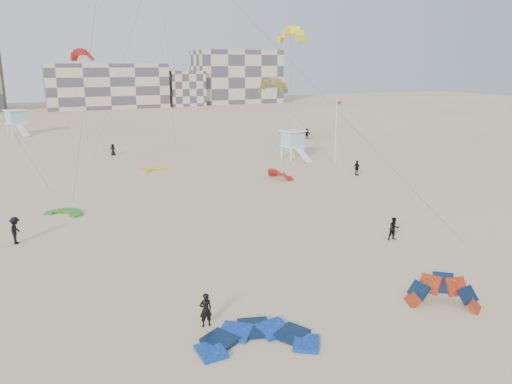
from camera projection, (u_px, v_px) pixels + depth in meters
name	position (u px, v px, depth m)	size (l,w,h in m)	color
ground	(287.00, 346.00, 21.59)	(320.00, 320.00, 0.00)	beige
kite_ground_blue	(257.00, 343.00, 21.85)	(4.78, 4.99, 0.54)	blue
kite_ground_orange	(442.00, 304.00, 25.32)	(3.48, 2.73, 2.24)	#FF3416
kite_ground_green	(65.00, 214.00, 40.62)	(2.86, 3.03, 0.41)	#40971F
kite_ground_red_far	(280.00, 178.00, 53.22)	(3.17, 2.80, 1.81)	#B32F07
kite_ground_yellow	(152.00, 170.00, 57.24)	(2.65, 2.78, 0.38)	yellow
kitesurfer_main	(206.00, 310.00, 23.03)	(0.61, 0.40, 1.67)	black
kitesurfer_b	(394.00, 229.00, 34.43)	(0.79, 0.61, 1.62)	black
kitesurfer_c	(16.00, 230.00, 33.66)	(1.22, 0.70, 1.89)	black
kitesurfer_d	(357.00, 168.00, 54.47)	(0.98, 0.41, 1.67)	black
kitesurfer_e	(113.00, 150.00, 66.46)	(0.77, 0.50, 1.57)	black
kitesurfer_f	(307.00, 134.00, 81.19)	(1.58, 0.50, 1.71)	black
kite_fly_olive	(272.00, 87.00, 62.82)	(5.16, 16.15, 9.39)	olive
kite_fly_yellow	(291.00, 36.00, 66.32)	(7.60, 11.87, 15.94)	yellow
kite_fly_red	(82.00, 56.00, 70.15)	(5.57, 4.73, 13.44)	#B32F07
lifeguard_tower_near	(293.00, 145.00, 63.59)	(3.03, 5.31, 3.72)	white
lifeguard_tower_far	(16.00, 122.00, 85.71)	(3.91, 6.34, 4.28)	white
flagpole	(336.00, 130.00, 60.36)	(0.64, 0.10, 7.83)	white
condo_mid	(106.00, 86.00, 139.24)	(32.00, 16.00, 12.00)	#CAB694
condo_east	(237.00, 77.00, 156.12)	(26.00, 14.00, 16.00)	#CAB694
condo_fill_right	(185.00, 88.00, 146.30)	(10.00, 10.00, 10.00)	#CAB694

